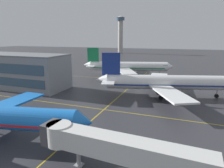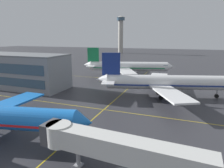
# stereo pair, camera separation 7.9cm
# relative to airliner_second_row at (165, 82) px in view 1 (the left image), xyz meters

# --- Properties ---
(airliner_second_row) EXTENTS (40.43, 34.49, 12.79)m
(airliner_second_row) POSITION_rel_airliner_second_row_xyz_m (0.00, 0.00, 0.00)
(airliner_second_row) COLOR white
(airliner_second_row) RESTS_ON ground
(airliner_third_row) EXTENTS (39.70, 33.85, 12.54)m
(airliner_third_row) POSITION_rel_airliner_second_row_xyz_m (-19.29, 27.56, -0.09)
(airliner_third_row) COLOR white
(airliner_third_row) RESTS_ON ground
(taxiway_markings) EXTENTS (150.04, 114.92, 0.01)m
(taxiway_markings) POSITION_rel_airliner_second_row_xyz_m (-12.68, -15.71, -4.36)
(taxiway_markings) COLOR yellow
(taxiway_markings) RESTS_ON ground
(jet_bridge) EXTENTS (21.88, 4.06, 5.58)m
(jet_bridge) POSITION_rel_airliner_second_row_xyz_m (-3.28, -36.94, -0.30)
(jet_bridge) COLOR silver
(jet_bridge) RESTS_ON ground
(control_tower) EXTENTS (8.82, 8.82, 39.27)m
(control_tower) POSITION_rel_airliner_second_row_xyz_m (-62.82, 151.75, 18.34)
(control_tower) COLOR #ADA89E
(control_tower) RESTS_ON ground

